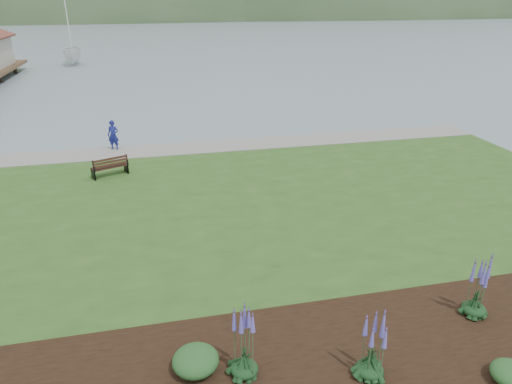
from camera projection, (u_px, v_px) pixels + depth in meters
The scene contains 13 objects.
ground at pixel (201, 207), 18.97m from camera, with size 600.00×600.00×0.00m, color slate.
lawn at pixel (207, 225), 17.10m from camera, with size 34.00×20.00×0.40m, color #2A521D.
shoreline_path at pixel (187, 148), 24.99m from camera, with size 34.00×2.20×0.03m, color gray.
garden_bed at pixel (375, 354), 10.63m from camera, with size 24.00×4.40×0.04m, color black.
far_hillside at pixel (204, 18), 175.22m from camera, with size 580.00×80.00×38.00m, color #2F4C2B, non-canonical shape.
park_bench at pixel (110, 166), 20.97m from camera, with size 1.71×1.19×0.99m.
person at pixel (113, 133), 24.38m from camera, with size 0.69×0.48×1.91m, color navy.
sailboat at pixel (74, 65), 57.80m from camera, with size 9.53×9.70×25.13m, color silver.
echium_0 at pixel (372, 348), 9.74m from camera, with size 0.62×0.62×1.81m.
echium_1 at pixel (479, 287), 11.62m from camera, with size 0.62×0.62×1.96m.
echium_4 at pixel (244, 340), 9.69m from camera, with size 0.62×0.62×2.20m.
shrub_0 at pixel (196, 361), 10.07m from camera, with size 1.04×1.04×0.52m, color #1E4C21.
shrub_1 at pixel (511, 374), 9.78m from camera, with size 0.87×0.87×0.43m, color #1E4C21.
Camera 1 is at (-1.53, -17.24, 8.13)m, focal length 32.00 mm.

